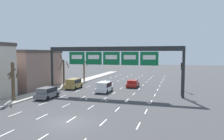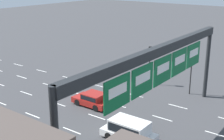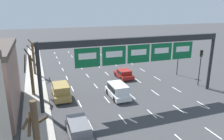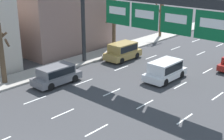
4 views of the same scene
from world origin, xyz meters
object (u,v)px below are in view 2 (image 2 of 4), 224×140
object	(u,v)px
suv_white	(129,130)
traffic_light_near_gantry	(192,62)
car_red	(93,99)
sign_gantry	(160,62)
traffic_light_mid_block	(150,58)

from	to	relation	value
suv_white	traffic_light_near_gantry	distance (m)	12.56
car_red	traffic_light_near_gantry	size ratio (longest dim) A/B	0.78
suv_white	car_red	bearing A→B (deg)	61.86
suv_white	traffic_light_near_gantry	size ratio (longest dim) A/B	0.86
car_red	suv_white	xyz separation A→B (m)	(-3.55, -6.63, 0.23)
sign_gantry	traffic_light_mid_block	size ratio (longest dim) A/B	4.76
suv_white	traffic_light_mid_block	world-z (taller)	traffic_light_mid_block
sign_gantry	traffic_light_mid_block	world-z (taller)	sign_gantry
suv_white	traffic_light_near_gantry	bearing A→B (deg)	0.78
sign_gantry	car_red	size ratio (longest dim) A/B	5.56
car_red	traffic_light_near_gantry	world-z (taller)	traffic_light_near_gantry
car_red	traffic_light_near_gantry	bearing A→B (deg)	-36.49
traffic_light_near_gantry	car_red	bearing A→B (deg)	143.51
car_red	suv_white	distance (m)	7.52
traffic_light_near_gantry	suv_white	bearing A→B (deg)	-179.22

